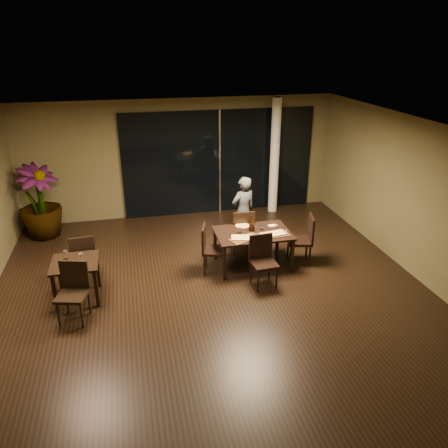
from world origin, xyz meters
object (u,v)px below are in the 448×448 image
at_px(chair_main_near, 262,258).
at_px(chair_main_right, 304,237).
at_px(main_table, 253,236).
at_px(potted_plant, 40,202).
at_px(chair_main_far, 242,229).
at_px(chair_main_left, 210,247).
at_px(side_table, 75,268).
at_px(diner, 243,211).
at_px(bottle_c, 251,223).
at_px(bottle_b, 253,225).
at_px(chair_side_far, 84,256).
at_px(bottle_a, 251,224).
at_px(chair_side_near, 73,288).

relative_size(chair_main_near, chair_main_right, 0.95).
distance_m(main_table, potted_plant, 5.06).
distance_m(chair_main_far, chair_main_near, 1.31).
distance_m(chair_main_left, chair_main_right, 1.97).
bearing_deg(side_table, diner, 23.63).
xyz_separation_m(potted_plant, bottle_c, (4.38, -2.39, 0.05)).
relative_size(chair_main_far, bottle_c, 3.17).
height_order(side_table, diner, diner).
height_order(chair_main_far, bottle_b, bottle_b).
height_order(chair_main_right, chair_side_far, chair_main_right).
xyz_separation_m(potted_plant, bottle_a, (4.38, -2.42, 0.03)).
height_order(chair_main_near, bottle_b, bottle_b).
xyz_separation_m(chair_side_far, chair_side_near, (-0.08, -1.19, 0.01)).
xyz_separation_m(side_table, chair_main_right, (4.48, 0.40, -0.04)).
distance_m(chair_side_near, potted_plant, 3.73).
xyz_separation_m(side_table, diner, (3.47, 1.52, 0.18)).
bearing_deg(bottle_a, diner, 84.52).
relative_size(main_table, potted_plant, 0.87).
height_order(chair_main_far, chair_side_near, chair_main_far).
height_order(chair_side_near, potted_plant, potted_plant).
bearing_deg(chair_side_near, chair_main_right, 27.82).
bearing_deg(chair_main_left, chair_main_far, -37.28).
bearing_deg(chair_side_far, bottle_c, 175.05).
bearing_deg(chair_main_left, main_table, -71.32).
bearing_deg(chair_side_far, chair_side_near, 81.04).
height_order(main_table, chair_main_far, chair_main_far).
height_order(side_table, bottle_c, bottle_c).
height_order(chair_main_right, chair_side_near, chair_main_right).
height_order(bottle_a, bottle_c, bottle_c).
xyz_separation_m(chair_side_near, bottle_c, (3.37, 1.19, 0.34)).
xyz_separation_m(side_table, chair_main_far, (3.34, 1.08, -0.06)).
bearing_deg(diner, chair_main_far, 55.15).
height_order(main_table, chair_main_right, chair_main_right).
xyz_separation_m(chair_side_far, bottle_c, (3.29, 0.00, 0.36)).
distance_m(chair_main_near, bottle_a, 0.87).
bearing_deg(chair_main_right, side_table, -71.54).
bearing_deg(bottle_b, bottle_a, 156.39).
xyz_separation_m(side_table, chair_main_near, (3.38, -0.23, -0.07)).
bearing_deg(chair_side_near, bottle_c, 34.79).
height_order(chair_main_far, diner, diner).
relative_size(chair_main_near, bottle_b, 3.65).
height_order(chair_side_far, bottle_b, bottle_b).
bearing_deg(bottle_b, chair_main_near, -92.97).
relative_size(chair_main_far, chair_side_near, 1.00).
xyz_separation_m(chair_main_right, chair_side_near, (-4.47, -0.99, -0.01)).
xyz_separation_m(main_table, chair_main_near, (-0.02, -0.73, -0.12)).
xyz_separation_m(chair_main_left, chair_side_near, (-2.50, -1.05, 0.02)).
distance_m(chair_main_far, diner, 0.52).
relative_size(side_table, chair_side_far, 0.81).
distance_m(chair_side_far, bottle_b, 3.35).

